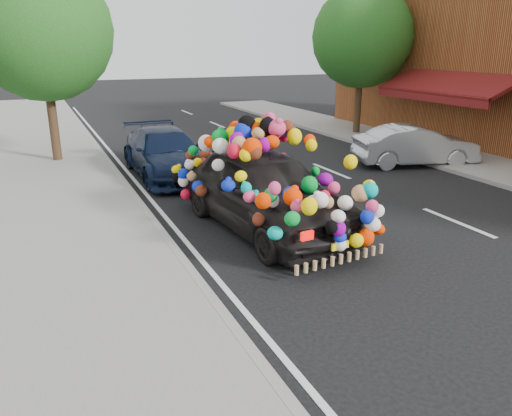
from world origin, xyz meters
The scene contains 10 objects.
ground centered at (0.00, 0.00, 0.00)m, with size 100.00×100.00×0.00m, color black.
sidewalk centered at (-4.30, 0.00, 0.06)m, with size 4.00×60.00×0.12m, color gray.
kerb centered at (-2.35, 0.00, 0.07)m, with size 0.15×60.00×0.13m, color gray.
footpath_far centered at (8.20, 3.00, 0.06)m, with size 3.00×40.00×0.12m, color gray.
lane_markings centered at (3.60, 0.00, 0.01)m, with size 6.00×50.00×0.01m, color silver, non-canonical shape.
tree_near_sidewalk centered at (-3.80, 9.50, 4.02)m, with size 4.20×4.20×6.13m.
tree_far_b centered at (8.00, 10.00, 3.89)m, with size 4.00×4.00×5.90m.
plush_art_car centered at (-0.30, 1.39, 1.18)m, with size 2.76×5.22×2.29m.
navy_sedan centered at (-1.03, 6.49, 0.66)m, with size 1.86×4.56×1.32m, color black.
silver_hatchback centered at (6.41, 4.60, 0.62)m, with size 1.32×3.78×1.25m, color #A9ACB1.
Camera 1 is at (-4.41, -7.37, 3.60)m, focal length 35.00 mm.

